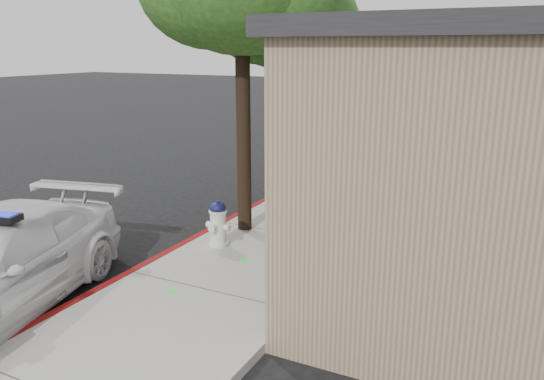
{
  "coord_description": "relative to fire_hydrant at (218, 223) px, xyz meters",
  "views": [
    {
      "loc": [
        6.07,
        -6.51,
        3.89
      ],
      "look_at": [
        1.28,
        3.01,
        1.03
      ],
      "focal_mm": 35.24,
      "sensor_mm": 36.0,
      "label": 1
    }
  ],
  "objects": [
    {
      "name": "red_curb",
      "position": [
        -0.69,
        1.25,
        -0.52
      ],
      "size": [
        0.14,
        60.0,
        0.16
      ],
      "primitive_type": "cube",
      "color": "maroon",
      "rests_on": "ground"
    },
    {
      "name": "ground",
      "position": [
        -0.75,
        -1.75,
        -0.6
      ],
      "size": [
        120.0,
        120.0,
        0.0
      ],
      "primitive_type": "plane",
      "color": "black",
      "rests_on": "ground"
    },
    {
      "name": "street_tree_mid",
      "position": [
        -0.03,
        2.95,
        3.97
      ],
      "size": [
        3.24,
        3.07,
        5.86
      ],
      "rotation": [
        0.0,
        0.0,
        -0.04
      ],
      "color": "black",
      "rests_on": "sidewalk"
    },
    {
      "name": "street_tree_far",
      "position": [
        0.67,
        11.78,
        3.26
      ],
      "size": [
        2.83,
        2.61,
        4.94
      ],
      "rotation": [
        0.0,
        0.0,
        -0.23
      ],
      "color": "black",
      "rests_on": "sidewalk"
    },
    {
      "name": "sidewalk",
      "position": [
        0.85,
        1.25,
        -0.53
      ],
      "size": [
        3.2,
        60.0,
        0.15
      ],
      "primitive_type": "cube",
      "color": "gray",
      "rests_on": "ground"
    },
    {
      "name": "fire_hydrant",
      "position": [
        0.0,
        0.0,
        0.0
      ],
      "size": [
        0.51,
        0.44,
        0.9
      ],
      "rotation": [
        0.0,
        0.0,
        -0.0
      ],
      "color": "white",
      "rests_on": "sidewalk"
    }
  ]
}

